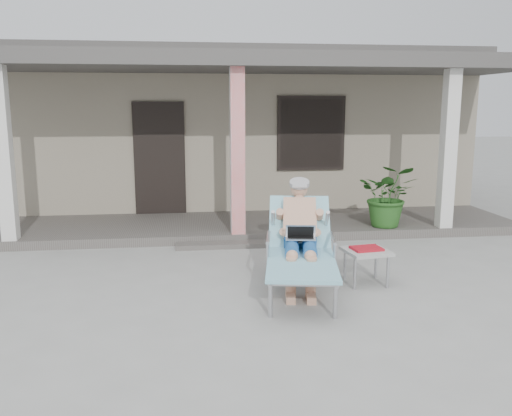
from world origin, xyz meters
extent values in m
plane|color=#9E9E99|center=(0.00, 0.00, 0.00)|extent=(60.00, 60.00, 0.00)
cube|color=gray|center=(0.00, 6.50, 1.50)|extent=(10.00, 5.00, 3.00)
cube|color=#474442|center=(0.00, 6.50, 3.15)|extent=(10.40, 5.40, 0.30)
cube|color=black|center=(-1.30, 3.97, 1.20)|extent=(0.95, 0.06, 2.10)
cube|color=black|center=(1.60, 3.97, 1.65)|extent=(1.20, 0.06, 1.30)
cube|color=black|center=(1.60, 3.96, 1.65)|extent=(1.32, 0.05, 1.42)
cube|color=#605B56|center=(0.00, 3.00, 0.07)|extent=(10.00, 2.00, 0.15)
cube|color=silver|center=(-3.50, 2.15, 1.45)|extent=(0.22, 0.22, 2.61)
cube|color=red|center=(0.00, 2.15, 1.45)|extent=(0.22, 0.22, 2.61)
cube|color=silver|center=(3.50, 2.15, 1.45)|extent=(0.22, 0.22, 2.61)
cube|color=#474442|center=(0.00, 3.00, 2.88)|extent=(10.00, 2.30, 0.24)
cube|color=#605B56|center=(0.00, 1.85, 0.04)|extent=(2.00, 0.30, 0.07)
cylinder|color=#B7B7BC|center=(0.03, -1.06, 0.20)|extent=(0.05, 0.05, 0.40)
cylinder|color=#B7B7BC|center=(0.69, -1.18, 0.20)|extent=(0.05, 0.05, 0.40)
cylinder|color=#B7B7BC|center=(0.28, 0.31, 0.20)|extent=(0.05, 0.05, 0.40)
cylinder|color=#B7B7BC|center=(0.94, 0.19, 0.20)|extent=(0.05, 0.05, 0.40)
cube|color=#B7B7BC|center=(0.45, -0.62, 0.41)|extent=(0.89, 1.40, 0.03)
cube|color=#8CB5D9|center=(0.45, -0.62, 0.44)|extent=(1.00, 1.46, 0.04)
cube|color=#B7B7BC|center=(0.62, 0.31, 0.66)|extent=(0.77, 0.73, 0.53)
cube|color=#8CB5D9|center=(0.62, 0.31, 0.70)|extent=(0.88, 0.82, 0.60)
cylinder|color=#A3A3A6|center=(0.68, 0.61, 1.17)|extent=(0.30, 0.31, 0.14)
cube|color=silver|center=(0.53, -0.17, 0.62)|extent=(0.39, 0.31, 0.25)
cube|color=#AAAAA5|center=(1.38, -0.11, 0.41)|extent=(0.58, 0.58, 0.04)
cylinder|color=#B7B7BC|center=(1.17, -0.32, 0.19)|extent=(0.04, 0.04, 0.39)
cylinder|color=#B7B7BC|center=(1.58, -0.32, 0.19)|extent=(0.04, 0.04, 0.39)
cylinder|color=#B7B7BC|center=(1.17, 0.09, 0.19)|extent=(0.04, 0.04, 0.39)
cylinder|color=#B7B7BC|center=(1.58, 0.09, 0.19)|extent=(0.04, 0.04, 0.39)
cube|color=#B01220|center=(1.38, -0.11, 0.45)|extent=(0.39, 0.32, 0.03)
cube|color=black|center=(1.38, 0.02, 0.44)|extent=(0.36, 0.07, 0.04)
imported|color=#26591E|center=(2.58, 2.32, 0.68)|extent=(1.21, 1.15, 1.06)
camera|label=1|loc=(-0.80, -6.34, 2.18)|focal=38.00mm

